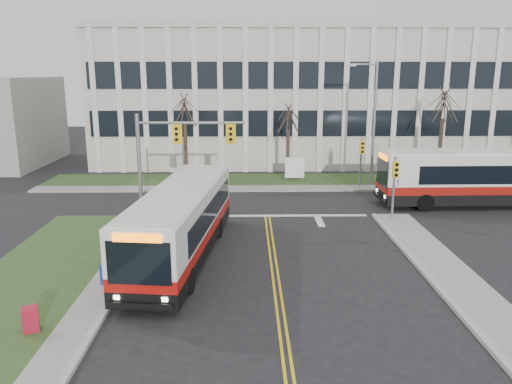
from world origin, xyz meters
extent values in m
plane|color=black|center=(0.00, 0.00, 0.00)|extent=(120.00, 120.00, 0.00)
cube|color=#9E9B93|center=(-7.00, -5.00, 0.07)|extent=(1.20, 26.00, 0.14)
cube|color=#9E9B93|center=(7.50, -5.00, 0.07)|extent=(2.00, 26.00, 0.14)
cube|color=#9E9B93|center=(5.00, 15.20, 0.07)|extent=(44.00, 1.60, 0.14)
cube|color=#2D4A20|center=(5.00, 18.00, 0.06)|extent=(44.00, 5.00, 0.12)
cube|color=#BAB6AC|center=(5.00, 30.00, 6.00)|extent=(40.00, 16.00, 12.00)
cylinder|color=slate|center=(-7.30, 7.20, 3.10)|extent=(0.22, 0.22, 6.20)
cylinder|color=slate|center=(-4.30, 7.20, 5.70)|extent=(6.00, 0.16, 0.16)
cube|color=yellow|center=(-5.10, 7.05, 5.10)|extent=(0.34, 0.24, 0.92)
cube|color=yellow|center=(-2.10, 7.05, 5.10)|extent=(0.34, 0.24, 0.92)
cylinder|color=slate|center=(7.20, 7.00, 1.90)|extent=(0.14, 0.14, 3.80)
cube|color=yellow|center=(7.20, 6.80, 3.10)|extent=(0.34, 0.24, 0.92)
cylinder|color=slate|center=(7.20, 15.50, 1.90)|extent=(0.14, 0.14, 3.80)
cube|color=yellow|center=(7.20, 15.30, 3.10)|extent=(0.34, 0.24, 0.92)
cylinder|color=slate|center=(8.20, 16.20, 4.60)|extent=(0.20, 0.20, 9.20)
cylinder|color=slate|center=(7.30, 16.20, 9.00)|extent=(1.80, 0.14, 0.14)
cube|color=slate|center=(6.40, 16.20, 8.95)|extent=(0.50, 0.25, 0.18)
cylinder|color=slate|center=(1.90, 17.50, 0.50)|extent=(0.08, 0.08, 1.00)
cylinder|color=slate|center=(3.10, 17.50, 0.50)|extent=(0.08, 0.08, 1.00)
cube|color=white|center=(2.50, 17.50, 1.20)|extent=(1.50, 0.12, 1.60)
cylinder|color=#42352B|center=(-6.00, 18.00, 2.31)|extent=(0.28, 0.28, 4.62)
cylinder|color=#42352B|center=(2.00, 18.20, 2.05)|extent=(0.28, 0.28, 4.09)
cylinder|color=#42352B|center=(14.00, 18.00, 2.48)|extent=(0.28, 0.28, 4.95)
cube|color=navy|center=(-6.80, -1.86, 0.47)|extent=(0.55, 0.51, 0.95)
cube|color=maroon|center=(-8.32, -5.64, 0.47)|extent=(0.63, 0.61, 0.95)
camera|label=1|loc=(-1.15, -20.69, 8.41)|focal=35.00mm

